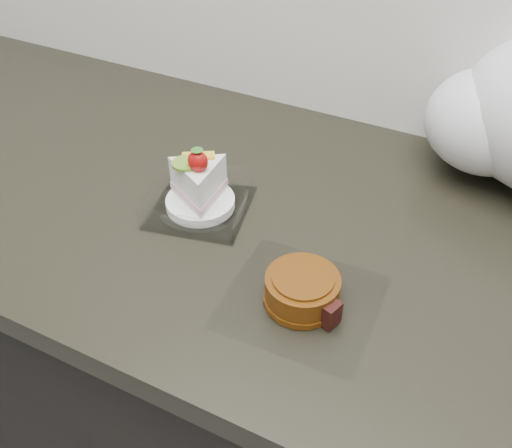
# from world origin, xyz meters

# --- Properties ---
(counter) EXTENTS (2.04, 0.64, 0.90)m
(counter) POSITION_xyz_m (0.00, 1.69, 0.45)
(counter) COLOR black
(counter) RESTS_ON ground
(cake_tray) EXTENTS (0.16, 0.16, 0.11)m
(cake_tray) POSITION_xyz_m (-0.15, 1.66, 0.93)
(cake_tray) COLOR white
(cake_tray) RESTS_ON counter
(mooncake_wrap) EXTENTS (0.19, 0.18, 0.04)m
(mooncake_wrap) POSITION_xyz_m (0.06, 1.55, 0.92)
(mooncake_wrap) COLOR white
(mooncake_wrap) RESTS_ON counter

